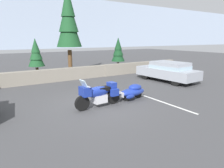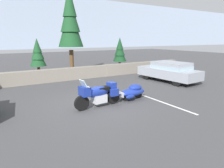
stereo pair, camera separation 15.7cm
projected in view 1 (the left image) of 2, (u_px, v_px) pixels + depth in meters
name	position (u px, v px, depth m)	size (l,w,h in m)	color
ground_plane	(97.00, 105.00, 9.43)	(80.00, 80.00, 0.00)	#424244
stone_guard_wall	(57.00, 75.00, 14.55)	(24.00, 0.64, 0.93)	gray
touring_motorcycle	(98.00, 94.00, 9.00)	(2.31, 0.83, 1.33)	black
car_shaped_trailer	(133.00, 91.00, 10.23)	(2.22, 0.82, 0.76)	black
sedan_at_right_edge	(168.00, 71.00, 14.54)	(2.12, 4.61, 1.41)	black
pine_tree_tall	(68.00, 20.00, 16.38)	(2.05, 2.05, 7.21)	brown
pine_tree_secondary	(118.00, 51.00, 18.23)	(1.21, 1.21, 3.13)	brown
pine_tree_far_right	(36.00, 54.00, 15.05)	(1.19, 1.19, 3.06)	brown
parking_stripe_marker	(165.00, 103.00, 9.71)	(0.12, 3.60, 0.01)	silver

